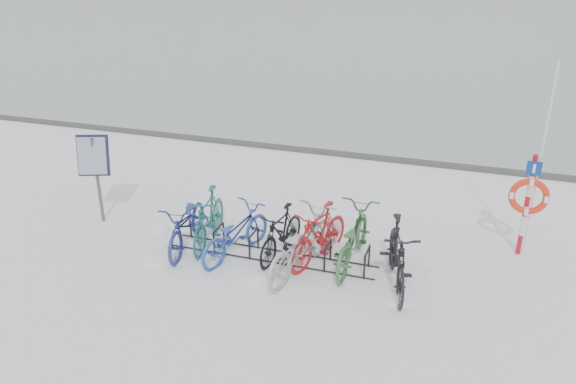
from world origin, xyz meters
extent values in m
plane|color=white|center=(0.00, 0.00, 0.00)|extent=(900.00, 900.00, 0.00)
cube|color=#3F3F42|center=(0.00, 5.90, 0.05)|extent=(400.00, 0.25, 0.10)
cylinder|color=black|center=(-1.80, -0.22, 0.22)|extent=(0.04, 0.04, 0.44)
cylinder|color=black|center=(-1.80, 0.22, 0.22)|extent=(0.04, 0.04, 0.44)
cylinder|color=black|center=(-1.80, 0.00, 0.44)|extent=(0.04, 0.44, 0.04)
cylinder|color=black|center=(-1.08, -0.22, 0.22)|extent=(0.04, 0.04, 0.44)
cylinder|color=black|center=(-1.08, 0.22, 0.22)|extent=(0.04, 0.04, 0.44)
cylinder|color=black|center=(-1.08, 0.00, 0.44)|extent=(0.04, 0.44, 0.04)
cylinder|color=black|center=(-0.36, -0.22, 0.22)|extent=(0.04, 0.04, 0.44)
cylinder|color=black|center=(-0.36, 0.22, 0.22)|extent=(0.04, 0.04, 0.44)
cylinder|color=black|center=(-0.36, 0.00, 0.44)|extent=(0.04, 0.44, 0.04)
cylinder|color=black|center=(0.36, -0.22, 0.22)|extent=(0.04, 0.04, 0.44)
cylinder|color=black|center=(0.36, 0.22, 0.22)|extent=(0.04, 0.04, 0.44)
cylinder|color=black|center=(0.36, 0.00, 0.44)|extent=(0.04, 0.44, 0.04)
cylinder|color=black|center=(1.08, -0.22, 0.22)|extent=(0.04, 0.04, 0.44)
cylinder|color=black|center=(1.08, 0.22, 0.22)|extent=(0.04, 0.04, 0.44)
cylinder|color=black|center=(1.08, 0.00, 0.44)|extent=(0.04, 0.44, 0.04)
cylinder|color=black|center=(1.80, -0.22, 0.22)|extent=(0.04, 0.04, 0.44)
cylinder|color=black|center=(1.80, 0.22, 0.22)|extent=(0.04, 0.04, 0.44)
cylinder|color=black|center=(1.80, 0.00, 0.44)|extent=(0.04, 0.44, 0.04)
cylinder|color=black|center=(0.00, -0.22, 0.02)|extent=(4.00, 0.03, 0.03)
cylinder|color=black|center=(0.00, 0.22, 0.02)|extent=(4.00, 0.03, 0.03)
cylinder|color=#595B5E|center=(-3.93, 0.31, 0.92)|extent=(0.07, 0.07, 1.84)
cube|color=black|center=(-3.93, 0.28, 1.49)|extent=(0.68, 0.44, 0.83)
cube|color=#8C99AD|center=(-3.93, 0.24, 1.49)|extent=(0.60, 0.35, 0.74)
cylinder|color=#B40E1D|center=(4.41, 1.59, 0.20)|extent=(0.09, 0.09, 0.40)
cylinder|color=silver|center=(4.41, 1.59, 0.60)|extent=(0.09, 0.09, 0.40)
cylinder|color=#B40E1D|center=(4.41, 1.59, 1.00)|extent=(0.09, 0.09, 0.40)
cylinder|color=silver|center=(4.41, 1.59, 1.39)|extent=(0.09, 0.09, 0.40)
cylinder|color=#B40E1D|center=(4.41, 1.59, 1.79)|extent=(0.09, 0.09, 0.40)
torus|color=red|center=(4.41, 1.50, 1.22)|extent=(0.70, 0.12, 0.70)
cube|color=navy|center=(4.41, 1.51, 1.77)|extent=(0.25, 0.03, 0.25)
cylinder|color=silver|center=(4.50, 1.64, 1.81)|extent=(0.03, 0.03, 3.62)
imported|color=navy|center=(-1.68, -0.11, 0.51)|extent=(0.97, 2.03, 1.02)
imported|color=#1A6364|center=(-1.35, 0.15, 0.56)|extent=(0.77, 1.91, 1.11)
imported|color=#2B49AC|center=(-0.67, -0.13, 0.49)|extent=(1.17, 1.97, 0.98)
imported|color=black|center=(0.14, 0.13, 0.49)|extent=(0.71, 1.70, 0.99)
imported|color=#A5A7AD|center=(0.65, -0.28, 0.57)|extent=(1.23, 2.29, 1.14)
imported|color=red|center=(0.86, 0.19, 0.55)|extent=(1.05, 1.89, 1.10)
imported|color=#356939|center=(1.46, 0.27, 0.54)|extent=(0.79, 2.09, 1.08)
imported|color=black|center=(2.34, -0.23, 0.60)|extent=(1.04, 2.09, 1.21)
ellipsoid|color=white|center=(0.82, 0.87, 0.00)|extent=(0.33, 0.33, 0.12)
ellipsoid|color=white|center=(2.44, -0.66, 0.00)|extent=(0.54, 0.54, 0.19)
ellipsoid|color=white|center=(-1.93, -0.78, 0.00)|extent=(0.58, 0.58, 0.20)
ellipsoid|color=white|center=(2.98, 0.31, 0.00)|extent=(0.43, 0.43, 0.15)
ellipsoid|color=white|center=(-0.92, 0.70, 0.00)|extent=(0.41, 0.41, 0.14)
ellipsoid|color=white|center=(0.91, 0.82, 0.00)|extent=(0.46, 0.46, 0.16)
ellipsoid|color=white|center=(-2.54, 0.27, 0.00)|extent=(0.41, 0.41, 0.14)
ellipsoid|color=white|center=(0.06, -0.84, 0.00)|extent=(0.51, 0.51, 0.18)
camera|label=1|loc=(3.18, -8.65, 5.33)|focal=35.00mm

